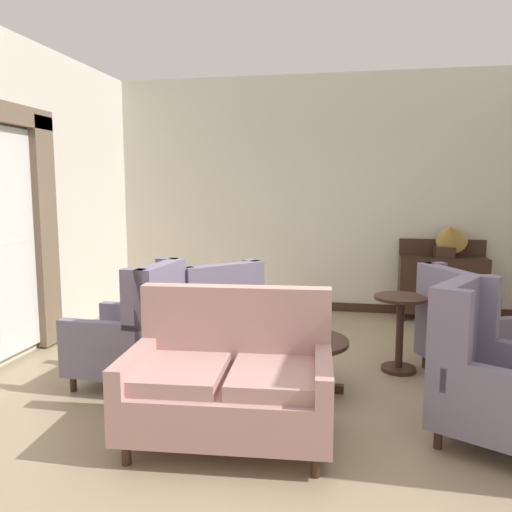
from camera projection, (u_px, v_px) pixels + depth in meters
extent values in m
plane|color=#9E896B|center=(286.00, 394.00, 4.32)|extent=(8.70, 8.70, 0.00)
cube|color=silver|center=(315.00, 195.00, 7.13)|extent=(5.87, 0.08, 3.26)
cube|color=silver|center=(36.00, 197.00, 5.53)|extent=(0.08, 4.35, 3.26)
cube|color=#382319|center=(313.00, 306.00, 7.28)|extent=(5.71, 0.03, 0.12)
cube|color=#75604C|center=(45.00, 233.00, 5.52)|extent=(0.10, 0.32, 2.46)
cylinder|color=#382319|center=(302.00, 341.00, 4.35)|extent=(0.79, 0.79, 0.04)
cylinder|color=#382319|center=(302.00, 364.00, 4.38)|extent=(0.10, 0.10, 0.37)
cube|color=#382319|center=(327.00, 388.00, 4.36)|extent=(0.28, 0.07, 0.07)
cube|color=#382319|center=(289.00, 377.00, 4.60)|extent=(0.22, 0.26, 0.07)
cube|color=#382319|center=(285.00, 393.00, 4.24)|extent=(0.20, 0.27, 0.07)
cylinder|color=beige|center=(306.00, 340.00, 4.29)|extent=(0.08, 0.08, 0.02)
ellipsoid|color=beige|center=(306.00, 325.00, 4.27)|extent=(0.14, 0.14, 0.23)
cylinder|color=beige|center=(307.00, 305.00, 4.25)|extent=(0.06, 0.06, 0.11)
torus|color=beige|center=(307.00, 299.00, 4.24)|extent=(0.09, 0.09, 0.02)
cube|color=tan|center=(228.00, 402.00, 3.45)|extent=(1.44, 0.94, 0.30)
cube|color=tan|center=(236.00, 325.00, 3.74)|extent=(1.39, 0.24, 0.58)
cube|color=tan|center=(182.00, 374.00, 3.42)|extent=(0.60, 0.68, 0.10)
cube|color=tan|center=(272.00, 377.00, 3.35)|extent=(0.60, 0.68, 0.10)
cube|color=tan|center=(133.00, 366.00, 3.44)|extent=(0.16, 0.75, 0.19)
cube|color=tan|center=(324.00, 374.00, 3.30)|extent=(0.16, 0.75, 0.19)
cylinder|color=#382319|center=(126.00, 454.00, 3.21)|extent=(0.06, 0.06, 0.14)
cylinder|color=#382319|center=(315.00, 465.00, 3.08)|extent=(0.06, 0.06, 0.14)
cylinder|color=#382319|center=(159.00, 408.00, 3.88)|extent=(0.06, 0.06, 0.14)
cylinder|color=#382319|center=(316.00, 416.00, 3.75)|extent=(0.06, 0.06, 0.14)
cube|color=slate|center=(126.00, 351.00, 4.54)|extent=(0.91, 0.81, 0.29)
cube|color=slate|center=(162.00, 301.00, 4.39)|extent=(0.19, 0.76, 0.65)
cube|color=slate|center=(168.00, 285.00, 4.71)|extent=(0.21, 0.11, 0.50)
cube|color=slate|center=(134.00, 300.00, 4.09)|extent=(0.21, 0.11, 0.50)
cube|color=slate|center=(138.00, 315.00, 4.83)|extent=(0.76, 0.15, 0.20)
cube|color=slate|center=(100.00, 334.00, 4.21)|extent=(0.76, 0.15, 0.20)
cylinder|color=#382319|center=(110.00, 361.00, 4.94)|extent=(0.06, 0.06, 0.14)
cylinder|color=#382319|center=(73.00, 383.00, 4.37)|extent=(0.06, 0.06, 0.14)
cylinder|color=#382319|center=(177.00, 367.00, 4.76)|extent=(0.06, 0.06, 0.14)
cylinder|color=#382319|center=(148.00, 391.00, 4.20)|extent=(0.06, 0.06, 0.14)
cube|color=slate|center=(209.00, 329.00, 5.32)|extent=(1.17, 1.17, 0.27)
cube|color=slate|center=(225.00, 294.00, 5.00)|extent=(0.70, 0.71, 0.59)
cube|color=slate|center=(252.00, 281.00, 5.27)|extent=(0.21, 0.21, 0.45)
cube|color=slate|center=(186.00, 290.00, 4.85)|extent=(0.21, 0.21, 0.45)
cube|color=slate|center=(237.00, 301.00, 5.55)|extent=(0.57, 0.57, 0.21)
cube|color=slate|center=(173.00, 310.00, 5.12)|extent=(0.57, 0.57, 0.21)
cylinder|color=#382319|center=(222.00, 335.00, 5.81)|extent=(0.06, 0.06, 0.14)
cylinder|color=#382319|center=(165.00, 345.00, 5.42)|extent=(0.06, 0.06, 0.14)
cylinder|color=#382319|center=(254.00, 349.00, 5.28)|extent=(0.06, 0.06, 0.14)
cylinder|color=#382319|center=(194.00, 362.00, 4.89)|extent=(0.06, 0.06, 0.14)
cube|color=slate|center=(510.00, 408.00, 3.38)|extent=(1.13, 1.08, 0.28)
cube|color=slate|center=(456.00, 328.00, 3.55)|extent=(0.48, 0.72, 0.67)
cube|color=slate|center=(455.00, 329.00, 3.24)|extent=(0.22, 0.18, 0.51)
cube|color=slate|center=(484.00, 310.00, 3.73)|extent=(0.22, 0.18, 0.51)
cube|color=slate|center=(509.00, 389.00, 3.07)|extent=(0.74, 0.46, 0.21)
cylinder|color=#382319|center=(438.00, 438.00, 3.41)|extent=(0.06, 0.06, 0.14)
cylinder|color=#382319|center=(466.00, 409.00, 3.86)|extent=(0.06, 0.06, 0.14)
cube|color=slate|center=(482.00, 347.00, 4.68)|extent=(1.15, 1.13, 0.28)
cube|color=slate|center=(448.00, 302.00, 4.53)|extent=(0.47, 0.82, 0.60)
cube|color=slate|center=(485.00, 303.00, 4.19)|extent=(0.22, 0.17, 0.45)
cube|color=slate|center=(434.00, 286.00, 4.90)|extent=(0.22, 0.17, 0.45)
cube|color=slate|center=(463.00, 310.00, 5.01)|extent=(0.76, 0.42, 0.23)
cylinder|color=#382319|center=(490.00, 355.00, 5.11)|extent=(0.06, 0.06, 0.14)
cylinder|color=#382319|center=(469.00, 387.00, 4.30)|extent=(0.06, 0.06, 0.14)
cylinder|color=#382319|center=(425.00, 361.00, 4.94)|extent=(0.06, 0.06, 0.14)
cylinder|color=#382319|center=(401.00, 298.00, 4.77)|extent=(0.50, 0.50, 0.03)
cylinder|color=#382319|center=(400.00, 335.00, 4.82)|extent=(0.07, 0.07, 0.69)
cylinder|color=#382319|center=(398.00, 369.00, 4.86)|extent=(0.32, 0.32, 0.04)
cube|color=#382319|center=(442.00, 285.00, 6.68)|extent=(1.10, 0.35, 0.73)
cube|color=#382319|center=(442.00, 247.00, 6.76)|extent=(1.10, 0.04, 0.22)
cube|color=#382319|center=(402.00, 317.00, 6.70)|extent=(0.06, 0.06, 0.10)
cube|color=#382319|center=(483.00, 320.00, 6.52)|extent=(0.06, 0.06, 0.10)
cube|color=#382319|center=(401.00, 312.00, 6.94)|extent=(0.06, 0.06, 0.10)
cube|color=#382319|center=(479.00, 316.00, 6.76)|extent=(0.06, 0.06, 0.10)
cube|color=#382319|center=(444.00, 252.00, 6.60)|extent=(0.24, 0.24, 0.14)
cone|color=#B28942|center=(451.00, 234.00, 6.48)|extent=(0.51, 0.60, 0.52)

